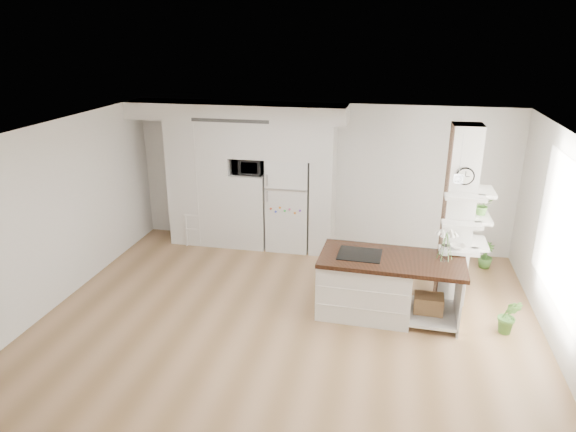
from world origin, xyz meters
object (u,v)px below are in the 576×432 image
(refrigerator, at_px, (289,203))
(floor_plant_a, at_px, (509,316))
(kitchen_island, at_px, (374,284))
(bookshelf, at_px, (202,230))

(refrigerator, height_order, floor_plant_a, refrigerator)
(refrigerator, distance_m, kitchen_island, 2.76)
(refrigerator, relative_size, bookshelf, 2.77)
(bookshelf, xyz_separation_m, floor_plant_a, (5.22, -2.14, -0.01))
(floor_plant_a, bearing_deg, kitchen_island, 174.53)
(kitchen_island, xyz_separation_m, bookshelf, (-3.38, 1.96, -0.19))
(kitchen_island, distance_m, bookshelf, 3.91)
(floor_plant_a, bearing_deg, refrigerator, 146.68)
(refrigerator, relative_size, floor_plant_a, 3.28)
(refrigerator, bearing_deg, bookshelf, -173.92)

